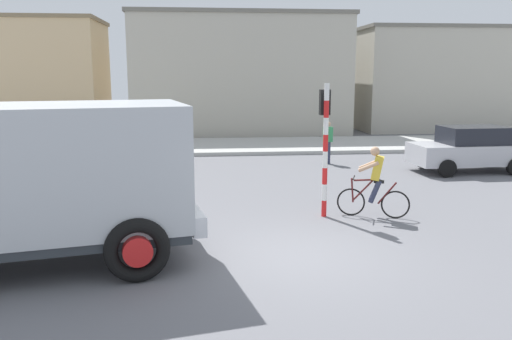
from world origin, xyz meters
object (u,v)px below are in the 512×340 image
object	(u,v)px
cyclist	(374,182)
car_white_mid	(470,149)
pedestrian_near_kerb	(328,142)
truck_foreground	(36,175)
traffic_light_pole	(325,131)
car_red_near	(42,150)

from	to	relation	value
cyclist	car_white_mid	size ratio (longest dim) A/B	0.42
cyclist	pedestrian_near_kerb	world-z (taller)	cyclist
truck_foreground	traffic_light_pole	distance (m)	6.48
cyclist	pedestrian_near_kerb	size ratio (longest dim) A/B	1.06
car_red_near	pedestrian_near_kerb	size ratio (longest dim) A/B	2.58
truck_foreground	car_red_near	bearing A→B (deg)	105.85
car_white_mid	pedestrian_near_kerb	size ratio (longest dim) A/B	2.52
cyclist	pedestrian_near_kerb	bearing A→B (deg)	85.00
truck_foreground	car_red_near	distance (m)	9.69
car_white_mid	truck_foreground	bearing A→B (deg)	-146.73
truck_foreground	car_white_mid	size ratio (longest dim) A/B	1.42
cyclist	traffic_light_pole	size ratio (longest dim) A/B	0.54
car_white_mid	pedestrian_near_kerb	world-z (taller)	pedestrian_near_kerb
cyclist	pedestrian_near_kerb	distance (m)	7.58
car_red_near	truck_foreground	bearing A→B (deg)	-74.15
cyclist	car_white_mid	bearing A→B (deg)	46.02
cyclist	car_white_mid	world-z (taller)	cyclist
truck_foreground	car_red_near	world-z (taller)	truck_foreground
truck_foreground	cyclist	distance (m)	7.49
truck_foreground	pedestrian_near_kerb	size ratio (longest dim) A/B	3.58
traffic_light_pole	car_white_mid	bearing A→B (deg)	38.91
truck_foreground	cyclist	size ratio (longest dim) A/B	3.37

